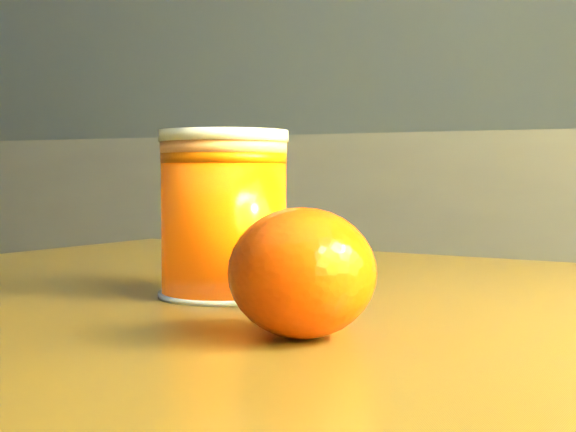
% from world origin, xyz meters
% --- Properties ---
extents(kitchen_counter, '(3.15, 0.60, 0.90)m').
position_xyz_m(kitchen_counter, '(0.00, 1.45, 0.45)').
color(kitchen_counter, '#4D4E53').
rests_on(kitchen_counter, ground).
extents(juice_glass, '(0.08, 0.08, 0.11)m').
position_xyz_m(juice_glass, '(0.77, 0.21, 0.80)').
color(juice_glass, '#FF5505').
rests_on(juice_glass, table).
extents(orange_front, '(0.07, 0.07, 0.05)m').
position_xyz_m(orange_front, '(0.83, 0.20, 0.77)').
color(orange_front, '#E34204').
rests_on(orange_front, table).
extents(orange_back, '(0.09, 0.09, 0.06)m').
position_xyz_m(orange_back, '(0.87, 0.11, 0.78)').
color(orange_back, '#E34204').
rests_on(orange_back, table).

